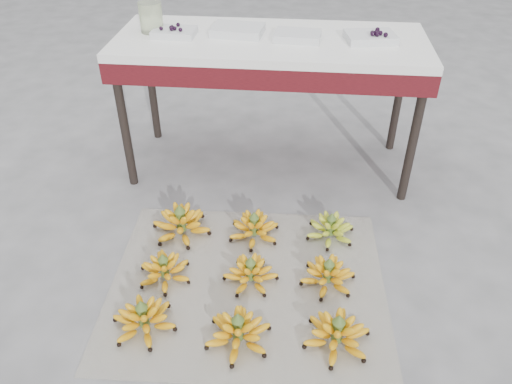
# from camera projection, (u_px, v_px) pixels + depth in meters

# --- Properties ---
(ground) EXTENTS (60.00, 60.00, 0.00)m
(ground) POSITION_uv_depth(u_px,v_px,m) (227.00, 275.00, 2.34)
(ground) COLOR #5D5D5F
(ground) RESTS_ON ground
(newspaper_mat) EXTENTS (1.29, 1.09, 0.01)m
(newspaper_mat) POSITION_uv_depth(u_px,v_px,m) (248.00, 284.00, 2.29)
(newspaper_mat) COLOR silver
(newspaper_mat) RESTS_ON ground
(bunch_front_left) EXTENTS (0.35, 0.35, 0.16)m
(bunch_front_left) POSITION_uv_depth(u_px,v_px,m) (144.00, 319.00, 2.06)
(bunch_front_left) COLOR yellow
(bunch_front_left) RESTS_ON newspaper_mat
(bunch_front_center) EXTENTS (0.36, 0.36, 0.17)m
(bunch_front_center) POSITION_uv_depth(u_px,v_px,m) (238.00, 332.00, 2.00)
(bunch_front_center) COLOR yellow
(bunch_front_center) RESTS_ON newspaper_mat
(bunch_front_right) EXTENTS (0.31, 0.31, 0.17)m
(bunch_front_right) POSITION_uv_depth(u_px,v_px,m) (337.00, 334.00, 1.99)
(bunch_front_right) COLOR yellow
(bunch_front_right) RESTS_ON newspaper_mat
(bunch_mid_left) EXTENTS (0.32, 0.32, 0.15)m
(bunch_mid_left) POSITION_uv_depth(u_px,v_px,m) (164.00, 270.00, 2.29)
(bunch_mid_left) COLOR yellow
(bunch_mid_left) RESTS_ON newspaper_mat
(bunch_mid_center) EXTENTS (0.25, 0.25, 0.15)m
(bunch_mid_center) POSITION_uv_depth(u_px,v_px,m) (251.00, 273.00, 2.27)
(bunch_mid_center) COLOR yellow
(bunch_mid_center) RESTS_ON newspaper_mat
(bunch_mid_right) EXTENTS (0.30, 0.30, 0.15)m
(bunch_mid_right) POSITION_uv_depth(u_px,v_px,m) (328.00, 275.00, 2.26)
(bunch_mid_right) COLOR yellow
(bunch_mid_right) RESTS_ON newspaper_mat
(bunch_back_left) EXTENTS (0.38, 0.38, 0.18)m
(bunch_back_left) POSITION_uv_depth(u_px,v_px,m) (181.00, 223.00, 2.54)
(bunch_back_left) COLOR yellow
(bunch_back_left) RESTS_ON newspaper_mat
(bunch_back_center) EXTENTS (0.27, 0.27, 0.16)m
(bunch_back_center) POSITION_uv_depth(u_px,v_px,m) (254.00, 228.00, 2.53)
(bunch_back_center) COLOR yellow
(bunch_back_center) RESTS_ON newspaper_mat
(bunch_back_right) EXTENTS (0.27, 0.27, 0.15)m
(bunch_back_right) POSITION_uv_depth(u_px,v_px,m) (330.00, 229.00, 2.53)
(bunch_back_right) COLOR #86A829
(bunch_back_right) RESTS_ON newspaper_mat
(vendor_table) EXTENTS (1.67, 0.67, 0.80)m
(vendor_table) POSITION_uv_depth(u_px,v_px,m) (270.00, 54.00, 2.70)
(vendor_table) COLOR black
(vendor_table) RESTS_ON ground
(tray_far_left) EXTENTS (0.23, 0.17, 0.06)m
(tray_far_left) POSITION_uv_depth(u_px,v_px,m) (174.00, 32.00, 2.66)
(tray_far_left) COLOR silver
(tray_far_left) RESTS_ON vendor_table
(tray_left) EXTENTS (0.29, 0.22, 0.04)m
(tray_left) POSITION_uv_depth(u_px,v_px,m) (238.00, 30.00, 2.68)
(tray_left) COLOR silver
(tray_left) RESTS_ON vendor_table
(tray_right) EXTENTS (0.25, 0.19, 0.04)m
(tray_right) POSITION_uv_depth(u_px,v_px,m) (298.00, 36.00, 2.62)
(tray_right) COLOR silver
(tray_right) RESTS_ON vendor_table
(tray_far_right) EXTENTS (0.28, 0.22, 0.06)m
(tray_far_right) POSITION_uv_depth(u_px,v_px,m) (371.00, 37.00, 2.59)
(tray_far_right) COLOR silver
(tray_far_right) RESTS_ON vendor_table
(glass_jar) EXTENTS (0.14, 0.14, 0.16)m
(glass_jar) POSITION_uv_depth(u_px,v_px,m) (151.00, 17.00, 2.68)
(glass_jar) COLOR #DEEDBD
(glass_jar) RESTS_ON vendor_table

